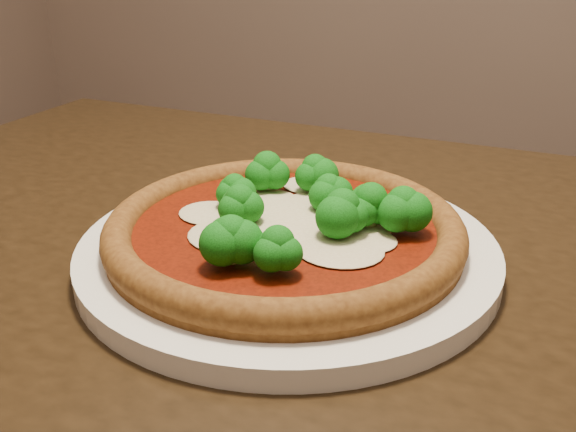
% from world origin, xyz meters
% --- Properties ---
extents(dining_table, '(1.14, 0.82, 0.75)m').
position_xyz_m(dining_table, '(-0.04, -0.09, 0.64)').
color(dining_table, black).
rests_on(dining_table, floor).
extents(plate, '(0.35, 0.35, 0.02)m').
position_xyz_m(plate, '(-0.05, -0.10, 0.76)').
color(plate, white).
rests_on(plate, dining_table).
extents(pizza, '(0.30, 0.30, 0.06)m').
position_xyz_m(pizza, '(-0.05, -0.10, 0.78)').
color(pizza, brown).
rests_on(pizza, plate).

